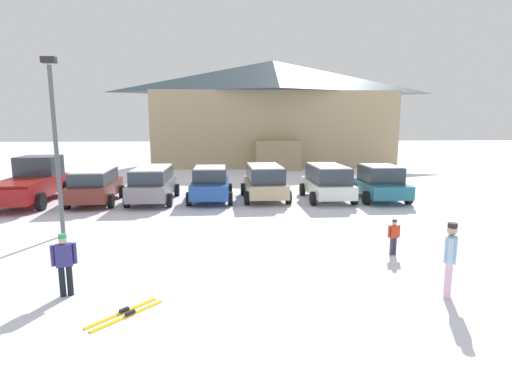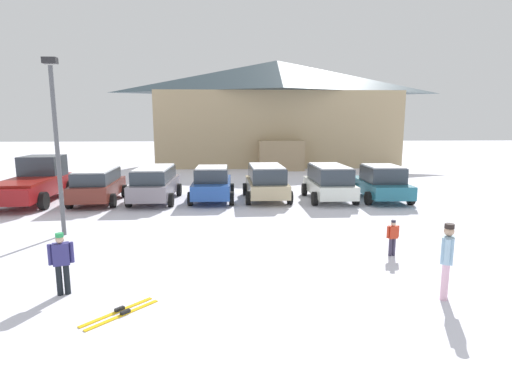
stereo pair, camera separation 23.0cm
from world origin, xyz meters
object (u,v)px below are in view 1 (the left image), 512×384
(parked_teal_hatchback, at_px, (379,182))
(skier_adult_in_blue_parka, at_px, (450,256))
(parked_grey_wagon, at_px, (153,183))
(parked_beige_suv, at_px, (265,181))
(ski_lodge, at_px, (272,113))
(skier_teen_in_navy_coat, at_px, (64,261))
(pair_of_skis, at_px, (126,313))
(parked_white_suv, at_px, (327,181))
(parked_maroon_van, at_px, (95,185))
(lamp_post, at_px, (55,139))
(skier_child_in_red_jacket, at_px, (394,235))
(parked_blue_hatchback, at_px, (211,183))
(pickup_truck, at_px, (33,182))

(parked_teal_hatchback, relative_size, skier_adult_in_blue_parka, 2.57)
(parked_grey_wagon, distance_m, parked_beige_suv, 5.44)
(parked_beige_suv, xyz_separation_m, skier_adult_in_blue_parka, (2.92, -11.61, 0.02))
(ski_lodge, height_order, skier_teen_in_navy_coat, ski_lodge)
(ski_lodge, bearing_deg, parked_teal_hatchback, -79.23)
(skier_teen_in_navy_coat, relative_size, pair_of_skis, 1.00)
(parked_white_suv, relative_size, pair_of_skis, 2.98)
(skier_teen_in_navy_coat, bearing_deg, parked_maroon_van, 104.18)
(ski_lodge, xyz_separation_m, lamp_post, (-9.74, -23.13, -1.44))
(parked_beige_suv, bearing_deg, ski_lodge, 82.28)
(ski_lodge, bearing_deg, parked_grey_wagon, -114.24)
(parked_white_suv, height_order, skier_adult_in_blue_parka, parked_white_suv)
(skier_teen_in_navy_coat, relative_size, skier_child_in_red_jacket, 1.34)
(lamp_post, bearing_deg, parked_white_suv, 28.42)
(parked_blue_hatchback, bearing_deg, skier_child_in_red_jacket, -57.33)
(parked_beige_suv, xyz_separation_m, pickup_truck, (-11.15, 0.15, 0.07))
(parked_beige_suv, bearing_deg, skier_teen_in_navy_coat, -116.36)
(parked_maroon_van, distance_m, pair_of_skis, 12.39)
(skier_adult_in_blue_parka, bearing_deg, lamp_post, 151.49)
(parked_grey_wagon, distance_m, parked_blue_hatchback, 2.77)
(parked_blue_hatchback, bearing_deg, parked_grey_wagon, -179.31)
(ski_lodge, xyz_separation_m, parked_white_suv, (0.76, -17.45, -3.77))
(parked_blue_hatchback, distance_m, parked_beige_suv, 2.67)
(parked_blue_hatchback, relative_size, parked_white_suv, 1.00)
(skier_adult_in_blue_parka, bearing_deg, parked_maroon_van, 134.25)
(parked_maroon_van, height_order, skier_child_in_red_jacket, parked_maroon_van)
(parked_grey_wagon, height_order, pair_of_skis, parked_grey_wagon)
(skier_adult_in_blue_parka, bearing_deg, parked_beige_suv, 104.10)
(parked_maroon_van, bearing_deg, ski_lodge, 59.12)
(skier_child_in_red_jacket, xyz_separation_m, pair_of_skis, (-6.81, -3.17, -0.57))
(parked_maroon_van, xyz_separation_m, parked_grey_wagon, (2.66, 0.20, 0.03))
(parked_teal_hatchback, bearing_deg, parked_blue_hatchback, 177.58)
(parked_white_suv, relative_size, lamp_post, 0.72)
(skier_child_in_red_jacket, bearing_deg, parked_blue_hatchback, 122.67)
(skier_child_in_red_jacket, xyz_separation_m, skier_adult_in_blue_parka, (0.01, -2.85, 0.35))
(parked_white_suv, height_order, skier_teen_in_navy_coat, parked_white_suv)
(pair_of_skis, bearing_deg, parked_blue_hatchback, 84.04)
(skier_child_in_red_jacket, bearing_deg, parked_teal_hatchback, 71.69)
(parked_maroon_van, relative_size, lamp_post, 0.75)
(lamp_post, bearing_deg, pickup_truck, 121.29)
(parked_beige_suv, relative_size, pair_of_skis, 2.97)
(parked_beige_suv, xyz_separation_m, pair_of_skis, (-3.91, -11.93, -0.90))
(ski_lodge, relative_size, skier_teen_in_navy_coat, 15.23)
(parked_grey_wagon, height_order, lamp_post, lamp_post)
(parked_teal_hatchback, bearing_deg, parked_white_suv, 177.78)
(parked_maroon_van, relative_size, pair_of_skis, 3.09)
(parked_blue_hatchback, bearing_deg, parked_maroon_van, -177.54)
(parked_maroon_van, relative_size, skier_child_in_red_jacket, 4.15)
(skier_adult_in_blue_parka, bearing_deg, ski_lodge, 91.18)
(skier_teen_in_navy_coat, distance_m, skier_child_in_red_jacket, 8.60)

